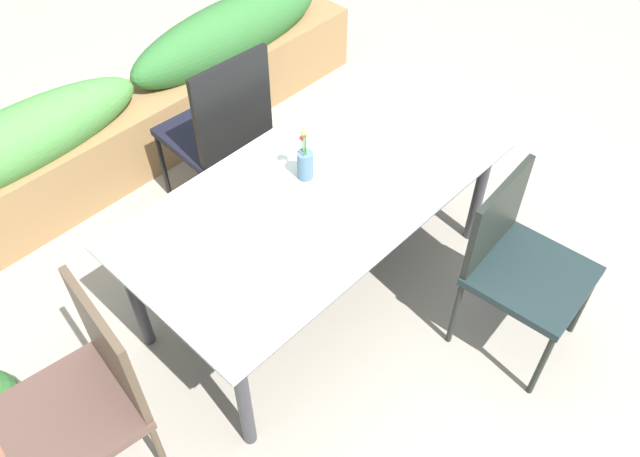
{
  "coord_description": "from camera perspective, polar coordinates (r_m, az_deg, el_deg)",
  "views": [
    {
      "loc": [
        -1.6,
        -1.51,
        2.72
      ],
      "look_at": [
        -0.06,
        -0.04,
        0.43
      ],
      "focal_mm": 36.42,
      "sensor_mm": 36.0,
      "label": 1
    }
  ],
  "objects": [
    {
      "name": "chair_far_side",
      "position": [
        3.54,
        -8.7,
        8.86
      ],
      "size": [
        0.51,
        0.51,
        1.03
      ],
      "rotation": [
        0.0,
        0.0,
        -0.05
      ],
      "color": "black",
      "rests_on": "ground"
    },
    {
      "name": "ground_plane",
      "position": [
        3.5,
        0.18,
        -4.0
      ],
      "size": [
        12.0,
        12.0,
        0.0
      ],
      "primitive_type": "plane",
      "color": "gray"
    },
    {
      "name": "planter_box",
      "position": [
        4.12,
        -15.46,
        10.11
      ],
      "size": [
        3.31,
        0.41,
        0.76
      ],
      "color": "olive",
      "rests_on": "ground"
    },
    {
      "name": "dining_table",
      "position": [
        2.98,
        0.0,
        2.74
      ],
      "size": [
        1.86,
        0.93,
        0.7
      ],
      "color": "silver",
      "rests_on": "ground"
    },
    {
      "name": "chair_near_right",
      "position": [
        3.01,
        17.05,
        -2.58
      ],
      "size": [
        0.51,
        0.51,
        0.9
      ],
      "rotation": [
        0.0,
        0.0,
        3.21
      ],
      "color": "#1B292B",
      "rests_on": "ground"
    },
    {
      "name": "chair_end_left",
      "position": [
        2.64,
        -19.98,
        -13.42
      ],
      "size": [
        0.54,
        0.54,
        0.96
      ],
      "rotation": [
        0.0,
        0.0,
        1.44
      ],
      "color": "brown",
      "rests_on": "ground"
    },
    {
      "name": "flower_vase",
      "position": [
        2.93,
        -1.33,
        5.92
      ],
      "size": [
        0.07,
        0.07,
        0.29
      ],
      "color": "slate",
      "rests_on": "dining_table"
    }
  ]
}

